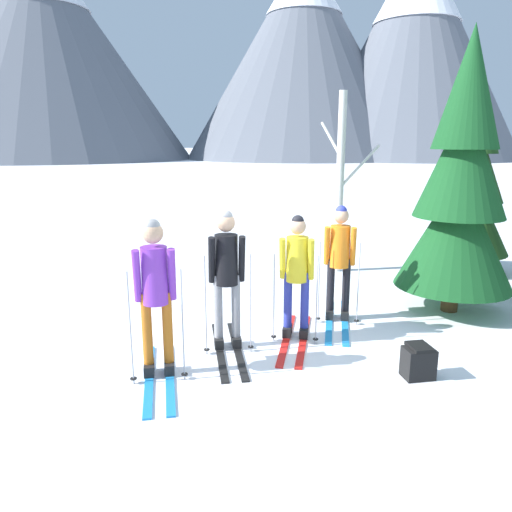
# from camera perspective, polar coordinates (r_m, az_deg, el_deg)

# --- Properties ---
(ground_plane) EXTENTS (400.00, 400.00, 0.00)m
(ground_plane) POSITION_cam_1_polar(r_m,az_deg,el_deg) (6.38, 1.22, -9.95)
(ground_plane) COLOR white
(skier_in_purple) EXTENTS (0.61, 1.65, 1.75)m
(skier_in_purple) POSITION_cam_1_polar(r_m,az_deg,el_deg) (5.30, -11.74, -3.79)
(skier_in_purple) COLOR #1E84D1
(skier_in_purple) RESTS_ON ground
(skier_in_black) EXTENTS (0.61, 1.73, 1.73)m
(skier_in_black) POSITION_cam_1_polar(r_m,az_deg,el_deg) (5.91, -3.49, -1.87)
(skier_in_black) COLOR black
(skier_in_black) RESTS_ON ground
(skier_in_yellow) EXTENTS (0.85, 1.72, 1.63)m
(skier_in_yellow) POSITION_cam_1_polar(r_m,az_deg,el_deg) (6.25, 4.83, -1.73)
(skier_in_yellow) COLOR red
(skier_in_yellow) RESTS_ON ground
(skier_in_orange) EXTENTS (0.87, 1.78, 1.66)m
(skier_in_orange) POSITION_cam_1_polar(r_m,az_deg,el_deg) (6.96, 9.78, -0.13)
(skier_in_orange) COLOR #1E84D1
(skier_in_orange) RESTS_ON ground
(pine_tree_near) EXTENTS (1.61, 1.61, 3.89)m
(pine_tree_near) POSITION_cam_1_polar(r_m,az_deg,el_deg) (10.33, 23.91, 8.07)
(pine_tree_near) COLOR #51381E
(pine_tree_near) RESTS_ON ground
(pine_tree_far) EXTENTS (1.69, 1.69, 4.08)m
(pine_tree_far) POSITION_cam_1_polar(r_m,az_deg,el_deg) (7.65, 22.90, 7.38)
(pine_tree_far) COLOR #51381E
(pine_tree_far) RESTS_ON ground
(birch_tree_slender) EXTENTS (1.02, 0.61, 3.44)m
(birch_tree_slender) POSITION_cam_1_polar(r_m,az_deg,el_deg) (9.56, 9.88, 8.52)
(birch_tree_slender) COLOR silver
(birch_tree_slender) RESTS_ON ground
(backpack_on_snow_front) EXTENTS (0.32, 0.28, 0.38)m
(backpack_on_snow_front) POSITION_cam_1_polar(r_m,az_deg,el_deg) (5.68, 18.54, -11.69)
(backpack_on_snow_front) COLOR black
(backpack_on_snow_front) RESTS_ON ground
(mountain_ridge_distant) EXTENTS (107.91, 44.35, 29.67)m
(mountain_ridge_distant) POSITION_cam_1_polar(r_m,az_deg,el_deg) (74.35, -16.90, 22.50)
(mountain_ridge_distant) COLOR gray
(mountain_ridge_distant) RESTS_ON ground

